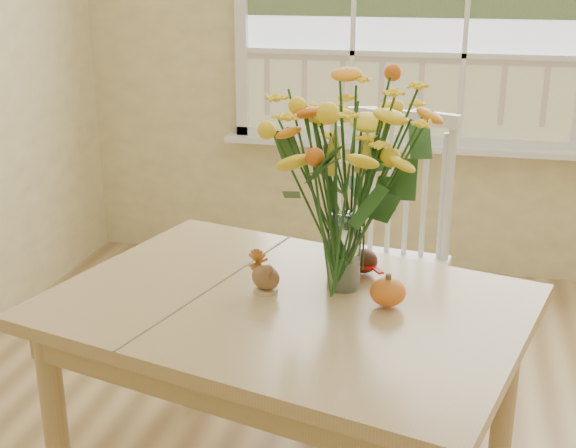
# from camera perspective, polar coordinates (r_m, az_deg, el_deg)

# --- Properties ---
(wall_back) EXTENTS (4.00, 0.02, 2.70)m
(wall_back) POSITION_cam_1_polar(r_m,az_deg,el_deg) (3.97, 13.14, 14.98)
(wall_back) COLOR #CEB783
(wall_back) RESTS_ON floor
(dining_table) EXTENTS (1.49, 1.23, 0.69)m
(dining_table) POSITION_cam_1_polar(r_m,az_deg,el_deg) (2.21, -0.12, -7.81)
(dining_table) COLOR tan
(dining_table) RESTS_ON floor
(windsor_chair) EXTENTS (0.54, 0.52, 1.05)m
(windsor_chair) POSITION_cam_1_polar(r_m,az_deg,el_deg) (2.89, 6.89, -1.63)
(windsor_chair) COLOR white
(windsor_chair) RESTS_ON floor
(flower_vase) EXTENTS (0.46, 0.46, 0.55)m
(flower_vase) POSITION_cam_1_polar(r_m,az_deg,el_deg) (2.15, 4.31, 3.35)
(flower_vase) COLOR white
(flower_vase) RESTS_ON dining_table
(pumpkin) EXTENTS (0.10, 0.10, 0.08)m
(pumpkin) POSITION_cam_1_polar(r_m,az_deg,el_deg) (2.14, 7.40, -5.12)
(pumpkin) COLOR orange
(pumpkin) RESTS_ON dining_table
(turkey_figurine) EXTENTS (0.11, 0.09, 0.11)m
(turkey_figurine) POSITION_cam_1_polar(r_m,az_deg,el_deg) (2.20, -1.67, -3.99)
(turkey_figurine) COLOR #CCB78C
(turkey_figurine) RESTS_ON dining_table
(dark_gourd) EXTENTS (0.13, 0.12, 0.07)m
(dark_gourd) POSITION_cam_1_polar(r_m,az_deg,el_deg) (2.35, 5.65, -2.83)
(dark_gourd) COLOR #38160F
(dark_gourd) RESTS_ON dining_table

